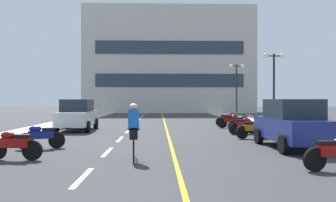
{
  "coord_description": "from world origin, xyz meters",
  "views": [
    {
      "loc": [
        -0.25,
        -2.28,
        1.8
      ],
      "look_at": [
        0.23,
        15.37,
        1.74
      ],
      "focal_mm": 38.09,
      "sensor_mm": 36.0,
      "label": 1
    }
  ],
  "objects_px": {
    "motorcycle_5": "(253,128)",
    "motorcycle_9": "(228,119)",
    "motorcycle_2": "(335,152)",
    "motorcycle_4": "(41,136)",
    "motorcycle_8": "(231,121)",
    "street_lamp_mid": "(274,72)",
    "motorcycle_6": "(243,125)",
    "cyclist_rider": "(133,131)",
    "street_lamp_far": "(237,78)",
    "parked_car_mid": "(77,115)",
    "motorcycle_7": "(241,122)",
    "motorcycle_3": "(14,144)",
    "parked_car_near": "(293,124)"
  },
  "relations": [
    {
      "from": "street_lamp_far",
      "to": "motorcycle_8",
      "type": "bearing_deg",
      "value": -104.1
    },
    {
      "from": "motorcycle_3",
      "to": "motorcycle_6",
      "type": "xyz_separation_m",
      "value": [
        8.74,
        7.81,
        0.0
      ]
    },
    {
      "from": "motorcycle_5",
      "to": "motorcycle_6",
      "type": "distance_m",
      "value": 2.15
    },
    {
      "from": "motorcycle_4",
      "to": "motorcycle_5",
      "type": "xyz_separation_m",
      "value": [
        8.69,
        3.25,
        0.0
      ]
    },
    {
      "from": "motorcycle_2",
      "to": "motorcycle_9",
      "type": "bearing_deg",
      "value": 88.95
    },
    {
      "from": "parked_car_mid",
      "to": "motorcycle_9",
      "type": "distance_m",
      "value": 9.99
    },
    {
      "from": "motorcycle_4",
      "to": "cyclist_rider",
      "type": "relative_size",
      "value": 0.93
    },
    {
      "from": "street_lamp_far",
      "to": "motorcycle_2",
      "type": "bearing_deg",
      "value": -96.84
    },
    {
      "from": "motorcycle_4",
      "to": "motorcycle_5",
      "type": "distance_m",
      "value": 9.28
    },
    {
      "from": "street_lamp_far",
      "to": "motorcycle_7",
      "type": "height_order",
      "value": "street_lamp_far"
    },
    {
      "from": "motorcycle_9",
      "to": "cyclist_rider",
      "type": "distance_m",
      "value": 14.58
    },
    {
      "from": "motorcycle_2",
      "to": "parked_car_mid",
      "type": "bearing_deg",
      "value": 127.36
    },
    {
      "from": "street_lamp_far",
      "to": "motorcycle_6",
      "type": "height_order",
      "value": "street_lamp_far"
    },
    {
      "from": "parked_car_mid",
      "to": "motorcycle_7",
      "type": "relative_size",
      "value": 2.57
    },
    {
      "from": "motorcycle_2",
      "to": "motorcycle_8",
      "type": "xyz_separation_m",
      "value": [
        0.16,
        13.52,
        0.0
      ]
    },
    {
      "from": "cyclist_rider",
      "to": "street_lamp_mid",
      "type": "bearing_deg",
      "value": 56.5
    },
    {
      "from": "motorcycle_6",
      "to": "motorcycle_7",
      "type": "bearing_deg",
      "value": 79.55
    },
    {
      "from": "motorcycle_2",
      "to": "motorcycle_6",
      "type": "relative_size",
      "value": 1.04
    },
    {
      "from": "motorcycle_2",
      "to": "motorcycle_4",
      "type": "bearing_deg",
      "value": 154.28
    },
    {
      "from": "street_lamp_mid",
      "to": "motorcycle_5",
      "type": "height_order",
      "value": "street_lamp_mid"
    },
    {
      "from": "parked_car_near",
      "to": "motorcycle_5",
      "type": "xyz_separation_m",
      "value": [
        -0.57,
        3.31,
        -0.44
      ]
    },
    {
      "from": "parked_car_mid",
      "to": "motorcycle_9",
      "type": "height_order",
      "value": "parked_car_mid"
    },
    {
      "from": "street_lamp_mid",
      "to": "motorcycle_6",
      "type": "relative_size",
      "value": 2.9
    },
    {
      "from": "street_lamp_far",
      "to": "motorcycle_5",
      "type": "relative_size",
      "value": 3.01
    },
    {
      "from": "street_lamp_far",
      "to": "parked_car_mid",
      "type": "bearing_deg",
      "value": -133.94
    },
    {
      "from": "motorcycle_3",
      "to": "parked_car_mid",
      "type": "bearing_deg",
      "value": 92.46
    },
    {
      "from": "motorcycle_5",
      "to": "motorcycle_2",
      "type": "bearing_deg",
      "value": -89.46
    },
    {
      "from": "street_lamp_mid",
      "to": "motorcycle_2",
      "type": "xyz_separation_m",
      "value": [
        -3.11,
        -14.23,
        -3.14
      ]
    },
    {
      "from": "motorcycle_2",
      "to": "motorcycle_4",
      "type": "xyz_separation_m",
      "value": [
        -8.76,
        4.22,
        0.0
      ]
    },
    {
      "from": "parked_car_near",
      "to": "motorcycle_8",
      "type": "bearing_deg",
      "value": 92.11
    },
    {
      "from": "motorcycle_5",
      "to": "motorcycle_6",
      "type": "relative_size",
      "value": 1.03
    },
    {
      "from": "motorcycle_4",
      "to": "motorcycle_8",
      "type": "xyz_separation_m",
      "value": [
        8.92,
        9.3,
        0.0
      ]
    },
    {
      "from": "motorcycle_8",
      "to": "street_lamp_mid",
      "type": "bearing_deg",
      "value": 13.52
    },
    {
      "from": "motorcycle_6",
      "to": "motorcycle_9",
      "type": "relative_size",
      "value": 0.96
    },
    {
      "from": "motorcycle_6",
      "to": "cyclist_rider",
      "type": "relative_size",
      "value": 0.92
    },
    {
      "from": "motorcycle_8",
      "to": "cyclist_rider",
      "type": "bearing_deg",
      "value": -114.35
    },
    {
      "from": "motorcycle_2",
      "to": "cyclist_rider",
      "type": "height_order",
      "value": "cyclist_rider"
    },
    {
      "from": "parked_car_mid",
      "to": "street_lamp_far",
      "type": "bearing_deg",
      "value": 46.06
    },
    {
      "from": "motorcycle_5",
      "to": "motorcycle_9",
      "type": "xyz_separation_m",
      "value": [
        0.35,
        7.7,
        0.0
      ]
    },
    {
      "from": "motorcycle_2",
      "to": "motorcycle_4",
      "type": "height_order",
      "value": "same"
    },
    {
      "from": "cyclist_rider",
      "to": "motorcycle_2",
      "type": "bearing_deg",
      "value": -17.8
    },
    {
      "from": "street_lamp_mid",
      "to": "motorcycle_2",
      "type": "height_order",
      "value": "street_lamp_mid"
    },
    {
      "from": "motorcycle_9",
      "to": "motorcycle_5",
      "type": "bearing_deg",
      "value": -92.59
    },
    {
      "from": "motorcycle_5",
      "to": "motorcycle_9",
      "type": "height_order",
      "value": "same"
    },
    {
      "from": "cyclist_rider",
      "to": "motorcycle_6",
      "type": "bearing_deg",
      "value": 56.89
    },
    {
      "from": "street_lamp_mid",
      "to": "motorcycle_6",
      "type": "height_order",
      "value": "street_lamp_mid"
    },
    {
      "from": "motorcycle_7",
      "to": "motorcycle_9",
      "type": "height_order",
      "value": "same"
    },
    {
      "from": "motorcycle_3",
      "to": "motorcycle_6",
      "type": "relative_size",
      "value": 1.04
    },
    {
      "from": "street_lamp_far",
      "to": "parked_car_near",
      "type": "relative_size",
      "value": 1.19
    },
    {
      "from": "motorcycle_3",
      "to": "motorcycle_4",
      "type": "bearing_deg",
      "value": 90.07
    }
  ]
}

